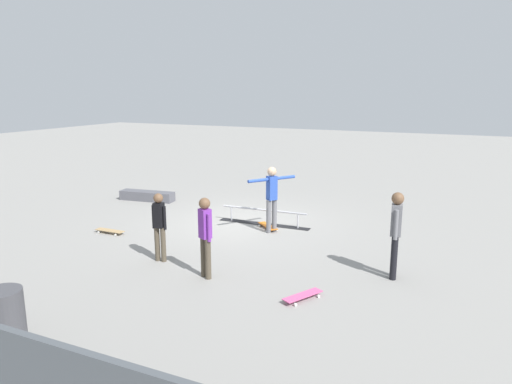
% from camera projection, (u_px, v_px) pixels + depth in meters
% --- Properties ---
extents(ground_plane, '(60.00, 60.00, 0.00)m').
position_uv_depth(ground_plane, '(243.00, 223.00, 12.91)').
color(ground_plane, gray).
extents(grind_rail, '(2.59, 0.32, 0.43)m').
position_uv_depth(grind_rail, '(264.00, 218.00, 12.74)').
color(grind_rail, black).
rests_on(grind_rail, ground_plane).
extents(skate_ledge, '(1.88, 0.66, 0.31)m').
position_uv_depth(skate_ledge, '(147.00, 196.00, 15.50)').
color(skate_ledge, '#595960').
rests_on(skate_ledge, ground_plane).
extents(skater_main, '(0.85, 1.16, 1.69)m').
position_uv_depth(skater_main, '(272.00, 195.00, 11.88)').
color(skater_main, slate).
rests_on(skater_main, ground_plane).
extents(skateboard_main, '(0.74, 0.67, 0.09)m').
position_uv_depth(skateboard_main, '(268.00, 226.00, 12.37)').
color(skateboard_main, orange).
rests_on(skateboard_main, ground_plane).
extents(bystander_black_shirt, '(0.34, 0.20, 1.48)m').
position_uv_depth(bystander_black_shirt, '(159.00, 223.00, 9.89)').
color(bystander_black_shirt, brown).
rests_on(bystander_black_shirt, ground_plane).
extents(bystander_grey_shirt, '(0.23, 0.39, 1.70)m').
position_uv_depth(bystander_grey_shirt, '(396.00, 230.00, 8.97)').
color(bystander_grey_shirt, black).
rests_on(bystander_grey_shirt, ground_plane).
extents(bystander_purple_shirt, '(0.35, 0.26, 1.59)m').
position_uv_depth(bystander_purple_shirt, '(205.00, 233.00, 9.00)').
color(bystander_purple_shirt, brown).
rests_on(bystander_purple_shirt, ground_plane).
extents(loose_skateboard_natural, '(0.80, 0.27, 0.09)m').
position_uv_depth(loose_skateboard_natural, '(110.00, 231.00, 11.96)').
color(loose_skateboard_natural, tan).
rests_on(loose_skateboard_natural, ground_plane).
extents(loose_skateboard_pink, '(0.55, 0.80, 0.09)m').
position_uv_depth(loose_skateboard_pink, '(303.00, 296.00, 8.21)').
color(loose_skateboard_pink, '#E05993').
rests_on(loose_skateboard_pink, ground_plane).
extents(trash_bin, '(0.56, 0.56, 0.83)m').
position_uv_depth(trash_bin, '(4.00, 318.00, 6.70)').
color(trash_bin, '#47474C').
rests_on(trash_bin, ground_plane).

